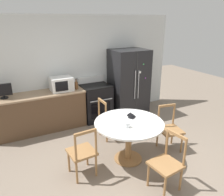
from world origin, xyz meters
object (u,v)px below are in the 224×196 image
object	(u,v)px
dining_chair_far	(109,119)
candle_glass	(127,125)
oven_range	(96,102)
refrigerator	(129,83)
dining_chair_left	(82,153)
dining_chair_right	(169,129)
wallet	(131,116)
microwave	(61,84)
countertop_tv	(3,91)
counter_bottle	(76,85)
dining_chair_near	(167,164)

from	to	relation	value
dining_chair_far	candle_glass	distance (m)	1.13
oven_range	candle_glass	world-z (taller)	oven_range
refrigerator	dining_chair_left	distance (m)	2.81
dining_chair_far	dining_chair_right	xyz separation A→B (m)	(0.85, -0.97, 0.00)
oven_range	wallet	xyz separation A→B (m)	(-0.04, -1.78, 0.33)
microwave	refrigerator	bearing A→B (deg)	-2.85
countertop_tv	candle_glass	size ratio (longest dim) A/B	3.77
countertop_tv	wallet	xyz separation A→B (m)	(2.04, -1.83, -0.27)
dining_chair_left	wallet	size ratio (longest dim) A/B	5.29
counter_bottle	wallet	xyz separation A→B (m)	(0.46, -1.76, -0.20)
refrigerator	oven_range	bearing A→B (deg)	176.13
dining_chair_near	oven_range	bearing A→B (deg)	-7.55
oven_range	dining_chair_right	distance (m)	2.12
counter_bottle	dining_chair_right	xyz separation A→B (m)	(1.23, -1.97, -0.56)
counter_bottle	wallet	bearing A→B (deg)	-75.29
counter_bottle	countertop_tv	bearing A→B (deg)	177.36
countertop_tv	microwave	bearing A→B (deg)	-1.12
countertop_tv	wallet	size ratio (longest dim) A/B	2.03
dining_chair_left	refrigerator	bearing A→B (deg)	38.89
microwave	dining_chair_right	size ratio (longest dim) A/B	0.55
dining_chair_right	countertop_tv	bearing A→B (deg)	-25.63
refrigerator	countertop_tv	size ratio (longest dim) A/B	5.09
dining_chair_far	dining_chair_near	bearing A→B (deg)	2.08
counter_bottle	wallet	size ratio (longest dim) A/B	1.48
dining_chair_left	dining_chair_right	bearing A→B (deg)	-5.23
counter_bottle	dining_chair_left	size ratio (longest dim) A/B	0.28
counter_bottle	dining_chair_right	bearing A→B (deg)	-57.95
wallet	candle_glass	bearing A→B (deg)	-132.31
countertop_tv	counter_bottle	bearing A→B (deg)	-2.64
counter_bottle	dining_chair_right	size ratio (longest dim) A/B	0.28
dining_chair_near	candle_glass	xyz separation A→B (m)	(-0.26, 0.74, 0.37)
oven_range	candle_glass	xyz separation A→B (m)	(-0.31, -2.08, 0.34)
dining_chair_near	dining_chair_left	bearing A→B (deg)	43.54
refrigerator	microwave	world-z (taller)	refrigerator
dining_chair_near	wallet	world-z (taller)	dining_chair_near
countertop_tv	dining_chair_near	size ratio (longest dim) A/B	0.38
candle_glass	wallet	distance (m)	0.40
dining_chair_far	wallet	size ratio (longest dim) A/B	5.29
refrigerator	candle_glass	distance (m)	2.37
microwave	dining_chair_left	bearing A→B (deg)	-96.69
refrigerator	dining_chair_right	size ratio (longest dim) A/B	1.95
wallet	dining_chair_right	bearing A→B (deg)	-15.08
counter_bottle	dining_chair_near	world-z (taller)	counter_bottle
dining_chair_far	counter_bottle	bearing A→B (deg)	-159.73
refrigerator	counter_bottle	world-z (taller)	refrigerator
dining_chair_left	wallet	bearing A→B (deg)	5.36
oven_range	dining_chair_near	xyz separation A→B (m)	(-0.05, -2.82, -0.03)
microwave	countertop_tv	xyz separation A→B (m)	(-1.23, 0.02, 0.01)
oven_range	counter_bottle	world-z (taller)	counter_bottle
refrigerator	dining_chair_right	bearing A→B (deg)	-96.37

